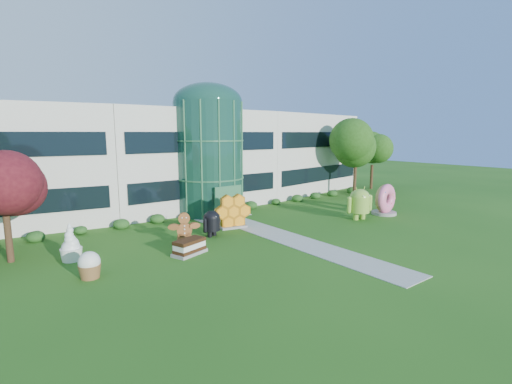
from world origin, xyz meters
TOP-DOWN VIEW (x-y plane):
  - ground at (0.00, 0.00)m, footprint 140.00×140.00m
  - building at (0.00, 18.00)m, footprint 46.00×15.00m
  - atrium at (0.00, 12.00)m, footprint 6.00×6.00m
  - walkway at (0.00, 2.00)m, footprint 2.40×20.00m
  - tree_red at (-15.50, 7.50)m, footprint 4.00×4.00m
  - trees_backdrop at (0.00, 13.00)m, footprint 52.00×8.00m
  - android_green at (8.61, 2.15)m, footprint 2.97×2.28m
  - android_black at (-3.82, 5.20)m, footprint 2.23×1.91m
  - donut at (11.94, 2.01)m, footprint 2.79×1.59m
  - gingerbread at (-6.18, 4.70)m, footprint 2.45×1.62m
  - ice_cream_sandwich at (-6.89, 2.61)m, footprint 2.31×1.65m
  - honeycomb at (-1.37, 6.22)m, footprint 3.13×1.65m
  - froyo at (-12.73, 5.68)m, footprint 1.50×1.50m
  - cupcake at (-12.55, 2.33)m, footprint 1.47×1.47m

SIDE VIEW (x-z plane):
  - ground at x=0.00m, z-range 0.00..0.00m
  - walkway at x=0.00m, z-range 0.00..0.04m
  - ice_cream_sandwich at x=-6.89m, z-range 0.00..0.93m
  - cupcake at x=-12.55m, z-range 0.00..1.37m
  - gingerbread at x=-6.18m, z-range 0.00..2.11m
  - android_black at x=-3.82m, z-range 0.00..2.14m
  - froyo at x=-12.73m, z-range 0.00..2.18m
  - honeycomb at x=-1.37m, z-range 0.00..2.34m
  - donut at x=11.94m, z-range 0.00..2.76m
  - android_green at x=8.61m, z-range 0.00..3.02m
  - tree_red at x=-15.50m, z-range 0.00..6.00m
  - trees_backdrop at x=0.00m, z-range 0.00..8.40m
  - building at x=0.00m, z-range 0.00..9.30m
  - atrium at x=0.00m, z-range 0.00..9.80m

